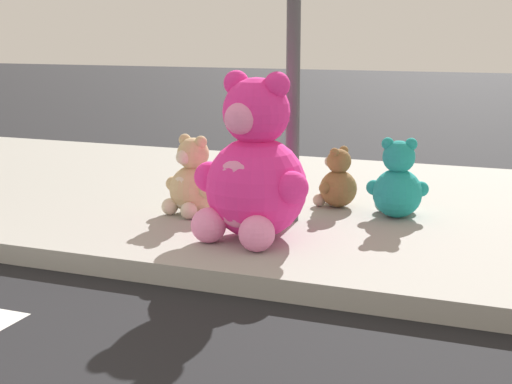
% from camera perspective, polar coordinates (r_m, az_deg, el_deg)
% --- Properties ---
extents(sidewalk, '(28.00, 4.40, 0.15)m').
position_cam_1_polar(sidewalk, '(7.05, -2.87, -0.52)').
color(sidewalk, '#9E9B93').
rests_on(sidewalk, ground_plane).
extents(sign_pole, '(0.56, 0.11, 3.20)m').
position_cam_1_polar(sign_pole, '(5.76, 2.97, 14.36)').
color(sign_pole, '#4C4C51').
rests_on(sign_pole, sidewalk).
extents(plush_pink_large, '(0.94, 0.86, 1.23)m').
position_cam_1_polar(plush_pink_large, '(5.34, -0.19, 1.50)').
color(plush_pink_large, '#F22D93').
rests_on(plush_pink_large, sidewalk).
extents(plush_tan, '(0.49, 0.47, 0.67)m').
position_cam_1_polar(plush_tan, '(6.13, -5.02, 0.75)').
color(plush_tan, tan).
rests_on(plush_tan, sidewalk).
extents(plush_teal, '(0.50, 0.46, 0.66)m').
position_cam_1_polar(plush_teal, '(6.11, 10.98, 0.52)').
color(plush_teal, teal).
rests_on(plush_teal, sidewalk).
extents(plush_brown, '(0.38, 0.40, 0.53)m').
position_cam_1_polar(plush_brown, '(6.40, 6.33, 0.73)').
color(plush_brown, olive).
rests_on(plush_brown, sidewalk).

